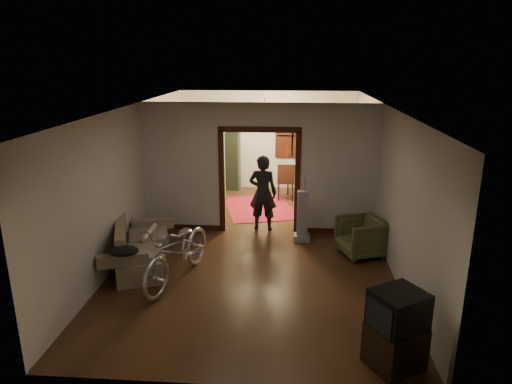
# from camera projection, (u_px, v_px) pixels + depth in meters

# --- Properties ---
(floor) EXTENTS (5.00, 8.50, 0.01)m
(floor) POSITION_uv_depth(u_px,v_px,m) (257.00, 244.00, 9.40)
(floor) COLOR #311C0F
(floor) RESTS_ON ground
(ceiling) EXTENTS (5.00, 8.50, 0.01)m
(ceiling) POSITION_uv_depth(u_px,v_px,m) (257.00, 106.00, 8.61)
(ceiling) COLOR white
(ceiling) RESTS_ON floor
(wall_back) EXTENTS (5.00, 0.02, 2.80)m
(wall_back) POSITION_uv_depth(u_px,v_px,m) (268.00, 140.00, 13.07)
(wall_back) COLOR beige
(wall_back) RESTS_ON floor
(wall_left) EXTENTS (0.02, 8.50, 2.80)m
(wall_left) POSITION_uv_depth(u_px,v_px,m) (134.00, 176.00, 9.18)
(wall_left) COLOR beige
(wall_left) RESTS_ON floor
(wall_right) EXTENTS (0.02, 8.50, 2.80)m
(wall_right) POSITION_uv_depth(u_px,v_px,m) (386.00, 180.00, 8.82)
(wall_right) COLOR beige
(wall_right) RESTS_ON floor
(partition_wall) EXTENTS (5.00, 0.14, 2.80)m
(partition_wall) POSITION_uv_depth(u_px,v_px,m) (260.00, 169.00, 9.72)
(partition_wall) COLOR beige
(partition_wall) RESTS_ON floor
(door_casing) EXTENTS (1.74, 0.20, 2.32)m
(door_casing) POSITION_uv_depth(u_px,v_px,m) (260.00, 183.00, 9.81)
(door_casing) COLOR black
(door_casing) RESTS_ON floor
(far_window) EXTENTS (0.98, 0.06, 1.28)m
(far_window) POSITION_uv_depth(u_px,v_px,m) (292.00, 136.00, 12.94)
(far_window) COLOR black
(far_window) RESTS_ON wall_back
(chandelier) EXTENTS (0.24, 0.24, 0.24)m
(chandelier) POSITION_uv_depth(u_px,v_px,m) (265.00, 114.00, 11.12)
(chandelier) COLOR #FFE0A5
(chandelier) RESTS_ON ceiling
(light_switch) EXTENTS (0.08, 0.01, 0.12)m
(light_switch) POSITION_uv_depth(u_px,v_px,m) (309.00, 178.00, 9.62)
(light_switch) COLOR silver
(light_switch) RESTS_ON partition_wall
(sofa) EXTENTS (1.40, 2.02, 0.85)m
(sofa) POSITION_uv_depth(u_px,v_px,m) (140.00, 243.00, 8.33)
(sofa) COLOR brown
(sofa) RESTS_ON floor
(rolled_paper) EXTENTS (0.09, 0.74, 0.09)m
(rolled_paper) POSITION_uv_depth(u_px,v_px,m) (150.00, 232.00, 8.58)
(rolled_paper) COLOR beige
(rolled_paper) RESTS_ON sofa
(jacket) EXTENTS (0.50, 0.37, 0.14)m
(jacket) POSITION_uv_depth(u_px,v_px,m) (124.00, 251.00, 7.38)
(jacket) COLOR black
(jacket) RESTS_ON sofa
(bicycle) EXTENTS (1.26, 2.20, 1.09)m
(bicycle) POSITION_uv_depth(u_px,v_px,m) (178.00, 251.00, 7.72)
(bicycle) COLOR silver
(bicycle) RESTS_ON floor
(armchair) EXTENTS (1.04, 1.02, 0.74)m
(armchair) POSITION_uv_depth(u_px,v_px,m) (361.00, 237.00, 8.78)
(armchair) COLOR brown
(armchair) RESTS_ON floor
(tv_stand) EXTENTS (0.80, 0.78, 0.55)m
(tv_stand) POSITION_uv_depth(u_px,v_px,m) (395.00, 346.00, 5.62)
(tv_stand) COLOR black
(tv_stand) RESTS_ON floor
(crt_tv) EXTENTS (0.78, 0.76, 0.51)m
(crt_tv) POSITION_uv_depth(u_px,v_px,m) (398.00, 311.00, 5.48)
(crt_tv) COLOR black
(crt_tv) RESTS_ON tv_stand
(vacuum) EXTENTS (0.35, 0.29, 1.08)m
(vacuum) POSITION_uv_depth(u_px,v_px,m) (302.00, 216.00, 9.42)
(vacuum) COLOR gray
(vacuum) RESTS_ON floor
(person) EXTENTS (0.66, 0.48, 1.68)m
(person) POSITION_uv_depth(u_px,v_px,m) (263.00, 193.00, 9.97)
(person) COLOR black
(person) RESTS_ON floor
(oriental_rug) EXTENTS (2.10, 2.46, 0.02)m
(oriental_rug) POSITION_uv_depth(u_px,v_px,m) (259.00, 208.00, 11.61)
(oriental_rug) COLOR maroon
(oriental_rug) RESTS_ON floor
(locker) EXTENTS (0.89, 0.51, 1.75)m
(locker) POSITION_uv_depth(u_px,v_px,m) (224.00, 159.00, 13.09)
(locker) COLOR #203621
(locker) RESTS_ON floor
(globe) EXTENTS (0.26, 0.26, 0.26)m
(globe) POSITION_uv_depth(u_px,v_px,m) (224.00, 122.00, 12.79)
(globe) COLOR #1E5972
(globe) RESTS_ON locker
(desk) EXTENTS (0.97, 0.57, 0.70)m
(desk) POSITION_uv_depth(u_px,v_px,m) (303.00, 181.00, 12.83)
(desk) COLOR black
(desk) RESTS_ON floor
(desk_chair) EXTENTS (0.53, 0.53, 1.01)m
(desk_chair) POSITION_uv_depth(u_px,v_px,m) (286.00, 181.00, 12.21)
(desk_chair) COLOR black
(desk_chair) RESTS_ON floor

